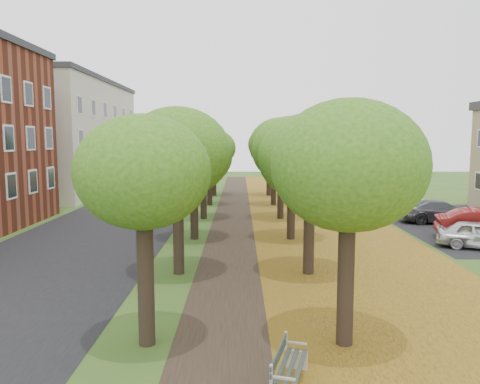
{
  "coord_description": "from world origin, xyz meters",
  "views": [
    {
      "loc": [
        0.06,
        -10.89,
        4.98
      ],
      "look_at": [
        0.07,
        10.77,
        2.5
      ],
      "focal_mm": 35.0,
      "sensor_mm": 36.0,
      "label": 1
    }
  ],
  "objects": [
    {
      "name": "building_cream",
      "position": [
        -17.0,
        33.0,
        5.21
      ],
      "size": [
        10.3,
        20.3,
        10.4
      ],
      "color": "beige",
      "rests_on": "ground"
    },
    {
      "name": "tree_row_east",
      "position": [
        2.6,
        15.0,
        4.22
      ],
      "size": [
        3.57,
        33.57,
        5.77
      ],
      "color": "black",
      "rests_on": "ground"
    },
    {
      "name": "car_grey",
      "position": [
        11.93,
        16.46,
        0.67
      ],
      "size": [
        4.77,
        2.27,
        1.34
      ],
      "primitive_type": "imported",
      "rotation": [
        0.0,
        0.0,
        1.49
      ],
      "color": "#37383D",
      "rests_on": "ground"
    },
    {
      "name": "bench",
      "position": [
        1.03,
        -1.98,
        0.42
      ],
      "size": [
        0.93,
        1.76,
        0.8
      ],
      "rotation": [
        0.0,
        0.0,
        1.3
      ],
      "color": "#2A352D",
      "rests_on": "ground"
    },
    {
      "name": "footpath",
      "position": [
        0.0,
        15.0,
        0.0
      ],
      "size": [
        3.2,
        70.0,
        0.01
      ],
      "primitive_type": "cube",
      "color": "black",
      "rests_on": "ground"
    },
    {
      "name": "car_white",
      "position": [
        11.0,
        20.69,
        0.68
      ],
      "size": [
        5.13,
        2.83,
        1.36
      ],
      "primitive_type": "imported",
      "rotation": [
        0.0,
        0.0,
        1.69
      ],
      "color": "silver",
      "rests_on": "ground"
    },
    {
      "name": "street_asphalt",
      "position": [
        -7.5,
        15.0,
        0.0
      ],
      "size": [
        8.0,
        70.0,
        0.01
      ],
      "primitive_type": "cube",
      "color": "black",
      "rests_on": "ground"
    },
    {
      "name": "tree_row_west",
      "position": [
        -2.2,
        15.0,
        4.22
      ],
      "size": [
        3.57,
        33.57,
        5.77
      ],
      "color": "black",
      "rests_on": "ground"
    },
    {
      "name": "leaf_verge",
      "position": [
        5.0,
        15.0,
        0.01
      ],
      "size": [
        7.5,
        70.0,
        0.01
      ],
      "primitive_type": "cube",
      "color": "olive",
      "rests_on": "ground"
    },
    {
      "name": "ground",
      "position": [
        0.0,
        0.0,
        0.0
      ],
      "size": [
        120.0,
        120.0,
        0.0
      ],
      "primitive_type": "plane",
      "color": "#2D4C19",
      "rests_on": "ground"
    },
    {
      "name": "parking_lot",
      "position": [
        13.5,
        16.0,
        0.0
      ],
      "size": [
        9.0,
        16.0,
        0.01
      ],
      "primitive_type": "cube",
      "color": "black",
      "rests_on": "ground"
    }
  ]
}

